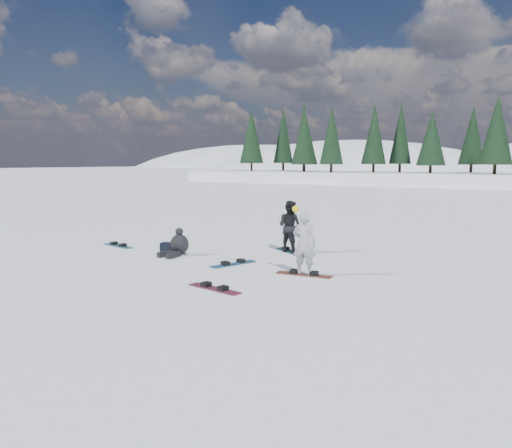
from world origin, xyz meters
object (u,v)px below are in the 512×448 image
(gear_bag, at_px, (168,247))
(snowboard_loose_a, at_px, (233,264))
(snowboarder_man, at_px, (290,226))
(seated_rider, at_px, (178,245))
(snowboard_loose_c, at_px, (118,246))
(snowboard_loose_b, at_px, (214,289))
(snowboarder_woman, at_px, (304,243))

(gear_bag, xyz_separation_m, snowboard_loose_a, (3.03, -0.50, -0.14))
(snowboarder_man, bearing_deg, gear_bag, 37.48)
(seated_rider, bearing_deg, snowboard_loose_c, -179.10)
(snowboarder_man, bearing_deg, snowboard_loose_c, 27.80)
(snowboard_loose_c, bearing_deg, snowboard_loose_b, -14.04)
(snowboarder_woman, xyz_separation_m, snowboard_loose_a, (-2.35, 0.09, -0.84))
(snowboarder_man, bearing_deg, snowboarder_woman, 130.94)
(snowboard_loose_c, bearing_deg, seated_rider, 8.14)
(seated_rider, distance_m, snowboard_loose_a, 2.36)
(snowboard_loose_a, xyz_separation_m, snowboard_loose_b, (1.29, -2.53, 0.00))
(snowboarder_woman, relative_size, snowboard_loose_c, 1.22)
(snowboarder_woman, height_order, seated_rider, snowboarder_woman)
(snowboarder_woman, relative_size, snowboard_loose_a, 1.22)
(snowboard_loose_a, bearing_deg, gear_bag, 97.61)
(snowboarder_woman, distance_m, gear_bag, 5.46)
(snowboarder_woman, distance_m, snowboard_loose_a, 2.50)
(gear_bag, relative_size, snowboard_loose_c, 0.30)
(seated_rider, distance_m, snowboard_loose_c, 2.91)
(snowboard_loose_a, bearing_deg, snowboard_loose_c, 103.54)
(snowboarder_woman, bearing_deg, snowboard_loose_b, 57.04)
(snowboarder_man, distance_m, gear_bag, 4.08)
(snowboarder_woman, bearing_deg, snowboard_loose_c, -12.46)
(snowboarder_woman, bearing_deg, snowboard_loose_a, -11.60)
(seated_rider, relative_size, snowboard_loose_b, 0.69)
(seated_rider, height_order, gear_bag, seated_rider)
(gear_bag, distance_m, snowboard_loose_a, 3.07)
(gear_bag, bearing_deg, snowboard_loose_b, -34.98)
(snowboard_loose_c, height_order, snowboard_loose_b, same)
(snowboarder_man, xyz_separation_m, snowboard_loose_b, (0.93, -5.18, -0.84))
(snowboarder_man, relative_size, seated_rider, 1.63)
(gear_bag, bearing_deg, snowboard_loose_a, -9.30)
(snowboarder_man, xyz_separation_m, seated_rider, (-2.69, -2.41, -0.52))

